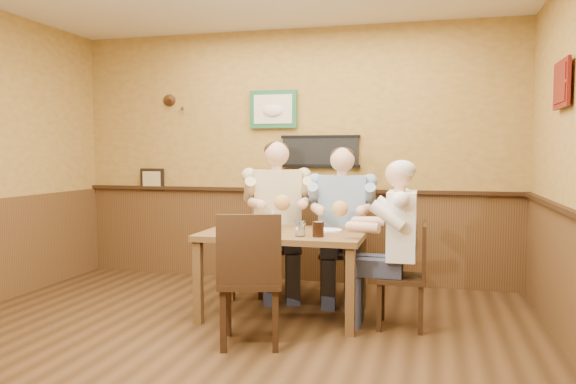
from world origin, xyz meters
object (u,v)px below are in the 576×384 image
object	(u,v)px
dining_table	(284,242)
chair_back_right	(342,251)
pepper_shaker	(278,226)
diner_white_elder	(401,253)
chair_back_left	(277,246)
hot_sauce_bottle	(273,222)
water_glass_left	(237,226)
chair_right_end	(401,275)
water_glass_mid	(300,229)
diner_tan_shirt	(277,226)
salt_shaker	(261,226)
chair_near_side	(251,278)
cola_tumbler	(318,229)
diner_blue_polo	(342,231)

from	to	relation	value
dining_table	chair_back_right	bearing A→B (deg)	61.05
pepper_shaker	diner_white_elder	bearing A→B (deg)	-5.29
chair_back_left	hot_sauce_bottle	bearing A→B (deg)	-98.52
diner_white_elder	water_glass_left	world-z (taller)	diner_white_elder
chair_back_left	pepper_shaker	world-z (taller)	chair_back_left
chair_right_end	water_glass_mid	world-z (taller)	water_glass_mid
chair_right_end	chair_back_right	bearing A→B (deg)	-142.45
diner_tan_shirt	hot_sauce_bottle	distance (m)	0.83
diner_white_elder	salt_shaker	xyz separation A→B (m)	(-1.22, 0.07, 0.17)
chair_back_left	chair_right_end	world-z (taller)	chair_back_left
chair_right_end	dining_table	bearing A→B (deg)	-94.07
hot_sauce_bottle	pepper_shaker	xyz separation A→B (m)	(0.02, 0.09, -0.04)
chair_near_side	cola_tumbler	distance (m)	0.74
cola_tumbler	hot_sauce_bottle	world-z (taller)	hot_sauce_bottle
diner_tan_shirt	salt_shaker	world-z (taller)	diner_tan_shirt
dining_table	salt_shaker	xyz separation A→B (m)	(-0.21, 0.00, 0.13)
dining_table	diner_blue_polo	distance (m)	0.82
chair_back_left	water_glass_mid	bearing A→B (deg)	-85.72
pepper_shaker	salt_shaker	bearing A→B (deg)	-167.19
diner_blue_polo	pepper_shaker	size ratio (longest dim) A/B	15.20
diner_tan_shirt	water_glass_mid	world-z (taller)	diner_tan_shirt
pepper_shaker	water_glass_left	bearing A→B (deg)	-144.40
chair_right_end	salt_shaker	world-z (taller)	chair_right_end
chair_right_end	chair_near_side	xyz separation A→B (m)	(-1.07, -0.69, 0.07)
dining_table	diner_blue_polo	world-z (taller)	diner_blue_polo
chair_right_end	chair_near_side	bearing A→B (deg)	-57.70
chair_back_left	water_glass_left	distance (m)	0.98
dining_table	chair_back_left	bearing A→B (deg)	110.15
salt_shaker	chair_near_side	bearing A→B (deg)	-78.92
chair_near_side	diner_blue_polo	size ratio (longest dim) A/B	0.75
chair_back_left	pepper_shaker	xyz separation A→B (m)	(0.21, -0.70, 0.31)
water_glass_mid	pepper_shaker	xyz separation A→B (m)	(-0.26, 0.26, -0.02)
dining_table	hot_sauce_bottle	world-z (taller)	hot_sauce_bottle
diner_white_elder	chair_back_right	bearing A→B (deg)	-142.45
chair_back_left	diner_white_elder	xyz separation A→B (m)	(1.28, -0.80, 0.13)
diner_blue_polo	chair_near_side	bearing A→B (deg)	-113.67
chair_back_right	salt_shaker	distance (m)	0.99
dining_table	water_glass_left	size ratio (longest dim) A/B	11.13
chair_right_end	diner_blue_polo	world-z (taller)	diner_blue_polo
water_glass_mid	salt_shaker	xyz separation A→B (m)	(-0.41, 0.23, -0.02)
chair_back_right	diner_blue_polo	distance (m)	0.20
diner_tan_shirt	diner_white_elder	distance (m)	1.52
diner_tan_shirt	hot_sauce_bottle	world-z (taller)	diner_tan_shirt
chair_right_end	cola_tumbler	world-z (taller)	cola_tumbler
diner_tan_shirt	cola_tumbler	world-z (taller)	diner_tan_shirt
dining_table	diner_tan_shirt	size ratio (longest dim) A/B	1.01
water_glass_mid	salt_shaker	distance (m)	0.47
water_glass_mid	diner_blue_polo	bearing A→B (deg)	78.28
chair_right_end	cola_tumbler	distance (m)	0.78
chair_back_right	diner_white_elder	distance (m)	1.01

